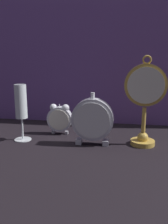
# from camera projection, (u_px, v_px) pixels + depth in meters

# --- Properties ---
(ground_plane) EXTENTS (4.00, 4.00, 0.00)m
(ground_plane) POSITION_uv_depth(u_px,v_px,m) (80.00, 147.00, 0.84)
(ground_plane) COLOR black
(fabric_backdrop_drape) EXTENTS (1.37, 0.01, 0.61)m
(fabric_backdrop_drape) POSITION_uv_depth(u_px,v_px,m) (93.00, 54.00, 1.09)
(fabric_backdrop_drape) COLOR #6B478E
(fabric_backdrop_drape) RESTS_ON ground_plane
(pocket_watch_on_stand) EXTENTS (0.14, 0.08, 0.30)m
(pocket_watch_on_stand) POSITION_uv_depth(u_px,v_px,m) (145.00, 102.00, 0.83)
(pocket_watch_on_stand) COLOR gold
(pocket_watch_on_stand) RESTS_ON ground_plane
(alarm_clock_twin_bell) EXTENTS (0.10, 0.03, 0.12)m
(alarm_clock_twin_bell) POSITION_uv_depth(u_px,v_px,m) (60.00, 118.00, 0.97)
(alarm_clock_twin_bell) COLOR silver
(alarm_clock_twin_bell) RESTS_ON ground_plane
(mantel_clock_silver) EXTENTS (0.14, 0.04, 0.18)m
(mantel_clock_silver) POSITION_uv_depth(u_px,v_px,m) (92.00, 120.00, 0.85)
(mantel_clock_silver) COLOR silver
(mantel_clock_silver) RESTS_ON ground_plane
(champagne_flute) EXTENTS (0.06, 0.06, 0.20)m
(champagne_flute) POSITION_uv_depth(u_px,v_px,m) (21.00, 106.00, 0.88)
(champagne_flute) COLOR silver
(champagne_flute) RESTS_ON ground_plane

